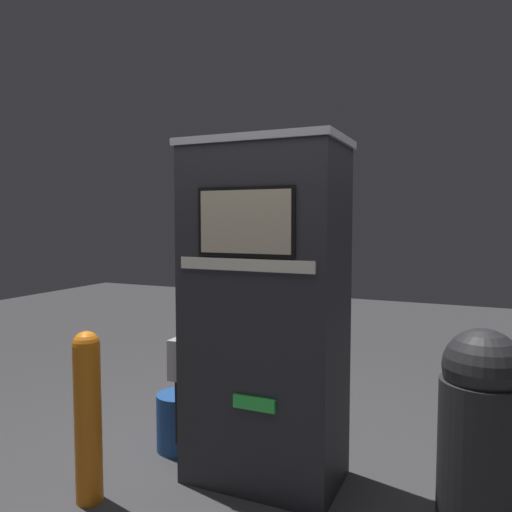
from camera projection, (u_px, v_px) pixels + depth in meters
The scene contains 5 objects.
ground_plane at pixel (246, 500), 2.65m from camera, with size 14.00×14.00×0.00m, color #38383A.
gas_pump at pixel (265, 312), 2.82m from camera, with size 0.96×0.56×1.93m.
safety_bollard at pixel (88, 412), 2.61m from camera, with size 0.14×0.14×0.91m.
trash_bin at pixel (481, 427), 2.39m from camera, with size 0.39×0.39×0.97m.
squeegee_bucket at pixel (180, 421), 3.24m from camera, with size 0.30×0.30×0.81m.
Camera 1 is at (1.09, -2.31, 1.49)m, focal length 35.00 mm.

